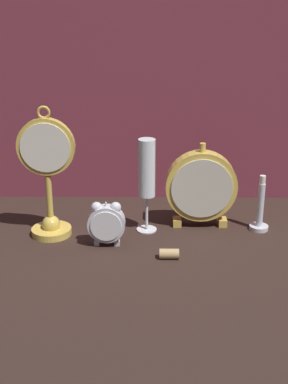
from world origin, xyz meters
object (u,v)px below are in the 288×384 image
(pocket_watch_on_stand, at_px, (48,179))
(mantel_clock_silver, at_px, (201,187))
(champagne_flute, at_px, (147,174))
(brass_candlestick, at_px, (260,212))
(alarm_clock_twin_bell, at_px, (106,222))
(wine_cork, at_px, (169,254))

(pocket_watch_on_stand, height_order, mantel_clock_silver, pocket_watch_on_stand)
(champagne_flute, relative_size, brass_candlestick, 1.64)
(alarm_clock_twin_bell, xyz_separation_m, wine_cork, (0.14, -0.06, -0.05))
(brass_candlestick, bearing_deg, alarm_clock_twin_bell, -165.89)
(wine_cork, bearing_deg, mantel_clock_silver, 64.88)
(pocket_watch_on_stand, xyz_separation_m, alarm_clock_twin_bell, (0.14, -0.06, -0.08))
(pocket_watch_on_stand, distance_m, wine_cork, 0.32)
(champagne_flute, bearing_deg, alarm_clock_twin_bell, -137.04)
(pocket_watch_on_stand, bearing_deg, wine_cork, -23.10)
(pocket_watch_on_stand, distance_m, brass_candlestick, 0.50)
(mantel_clock_silver, distance_m, champagne_flute, 0.14)
(alarm_clock_twin_bell, distance_m, champagne_flute, 0.15)
(alarm_clock_twin_bell, height_order, champagne_flute, champagne_flute)
(wine_cork, bearing_deg, champagne_flute, 109.07)
(pocket_watch_on_stand, bearing_deg, alarm_clock_twin_bell, -22.61)
(mantel_clock_silver, relative_size, brass_candlestick, 1.52)
(brass_candlestick, bearing_deg, wine_cork, -145.66)
(brass_candlestick, distance_m, wine_cork, 0.27)
(mantel_clock_silver, relative_size, wine_cork, 4.97)
(mantel_clock_silver, bearing_deg, brass_candlestick, -8.29)
(pocket_watch_on_stand, bearing_deg, mantel_clock_silver, 8.75)
(mantel_clock_silver, xyz_separation_m, wine_cork, (-0.08, -0.17, -0.09))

